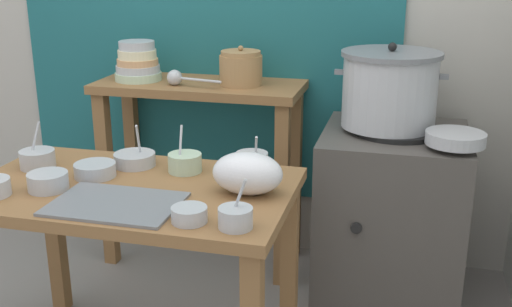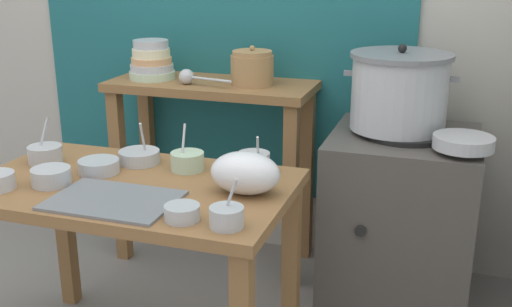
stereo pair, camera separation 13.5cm
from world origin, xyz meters
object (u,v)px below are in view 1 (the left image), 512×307
at_px(prep_table, 133,216).
at_px(prep_bowl_2, 48,181).
at_px(prep_bowl_8, 135,159).
at_px(prep_bowl_1, 189,214).
at_px(bowl_stack_enamel, 138,63).
at_px(prep_bowl_5, 95,169).
at_px(stove_block, 390,216).
at_px(wide_pan, 455,138).
at_px(clay_pot, 241,68).
at_px(ladle, 177,78).
at_px(prep_bowl_0, 252,161).
at_px(serving_tray, 116,204).
at_px(steamer_pot, 390,89).
at_px(prep_bowl_3, 185,162).
at_px(back_shelf_table, 200,128).
at_px(plastic_bag, 248,173).
at_px(prep_bowl_7, 235,217).
at_px(prep_bowl_4, 37,158).

distance_m(prep_table, prep_bowl_2, 0.30).
bearing_deg(prep_bowl_8, prep_bowl_1, -48.98).
bearing_deg(prep_bowl_2, bowl_stack_enamel, 95.90).
bearing_deg(prep_bowl_5, stove_block, 34.17).
height_order(stove_block, prep_bowl_2, stove_block).
bearing_deg(prep_bowl_5, prep_table, -18.49).
bearing_deg(prep_table, prep_bowl_5, 161.51).
xyz_separation_m(wide_pan, prep_bowl_5, (-1.24, -0.51, -0.06)).
height_order(clay_pot, ladle, clay_pot).
bearing_deg(prep_bowl_0, serving_tray, -128.88).
bearing_deg(steamer_pot, prep_bowl_1, -117.61).
height_order(prep_bowl_3, prep_bowl_5, prep_bowl_3).
bearing_deg(back_shelf_table, plastic_bag, -61.45).
bearing_deg(plastic_bag, prep_bowl_7, -82.43).
bearing_deg(prep_bowl_2, back_shelf_table, 78.58).
relative_size(back_shelf_table, plastic_bag, 4.10).
distance_m(bowl_stack_enamel, prep_bowl_2, 0.99).
bearing_deg(prep_bowl_5, wide_pan, 22.38).
height_order(clay_pot, prep_bowl_7, clay_pot).
bearing_deg(prep_bowl_7, prep_bowl_2, 169.03).
height_order(prep_table, prep_bowl_2, prep_bowl_2).
height_order(back_shelf_table, bowl_stack_enamel, bowl_stack_enamel).
relative_size(prep_bowl_3, prep_bowl_4, 0.98).
bearing_deg(prep_bowl_7, prep_table, 151.95).
bearing_deg(prep_bowl_8, plastic_bag, -19.02).
xyz_separation_m(ladle, prep_bowl_3, (0.26, -0.61, -0.18)).
height_order(back_shelf_table, serving_tray, back_shelf_table).
height_order(prep_bowl_3, prep_bowl_7, prep_bowl_3).
bearing_deg(ladle, prep_bowl_8, -84.66).
xyz_separation_m(serving_tray, prep_bowl_4, (-0.44, 0.26, 0.03)).
distance_m(prep_table, prep_bowl_4, 0.45).
height_order(steamer_pot, prep_bowl_3, steamer_pot).
xyz_separation_m(back_shelf_table, prep_bowl_0, (0.42, -0.63, 0.08)).
bearing_deg(stove_block, prep_bowl_8, -149.58).
relative_size(stove_block, prep_bowl_0, 5.44).
relative_size(back_shelf_table, clay_pot, 4.94).
relative_size(back_shelf_table, prep_bowl_1, 8.94).
relative_size(steamer_pot, ladle, 1.69).
relative_size(prep_bowl_3, prep_bowl_7, 1.11).
xyz_separation_m(plastic_bag, prep_bowl_2, (-0.65, -0.13, -0.04)).
xyz_separation_m(back_shelf_table, clay_pot, (0.20, 0.00, 0.30)).
xyz_separation_m(bowl_stack_enamel, prep_bowl_4, (-0.06, -0.77, -0.23)).
height_order(stove_block, prep_bowl_5, stove_block).
xyz_separation_m(steamer_pot, prep_bowl_5, (-0.97, -0.71, -0.19)).
bearing_deg(clay_pot, prep_bowl_0, -71.10).
xyz_separation_m(bowl_stack_enamel, serving_tray, (0.38, -1.03, -0.26)).
bearing_deg(prep_bowl_5, prep_bowl_3, 23.65).
xyz_separation_m(wide_pan, prep_bowl_2, (-1.33, -0.66, -0.05)).
relative_size(clay_pot, prep_bowl_5, 1.34).
distance_m(back_shelf_table, bowl_stack_enamel, 0.42).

